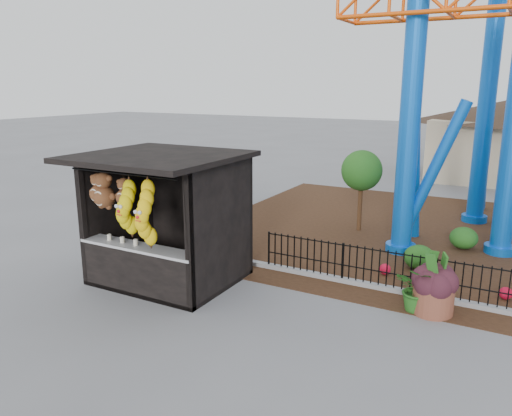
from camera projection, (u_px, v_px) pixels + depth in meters
The scene contains 7 objects.
ground at pixel (253, 326), 9.90m from camera, with size 120.00×120.00×0.00m, color slate.
mulch_bed at pixel (501, 245), 14.84m from camera, with size 18.00×12.00×0.02m, color #331E11.
curb at pixel (486, 308), 10.57m from camera, with size 18.00×0.18×0.12m, color gray.
prize_booth at pixel (160, 222), 11.72m from camera, with size 3.50×3.40×3.12m.
terracotta_planter at pixel (433, 300), 10.40m from camera, with size 0.84×0.84×0.60m, color brown.
planter_foliage at pixel (436, 272), 10.26m from camera, with size 0.70×0.70×0.64m, color #33141D.
potted_plant at pixel (419, 289), 10.43m from camera, with size 0.90×0.78×0.99m, color #2E5E1B.
Camera 1 is at (4.41, -7.90, 4.66)m, focal length 35.00 mm.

